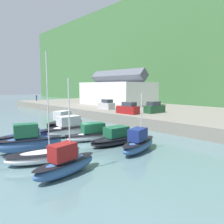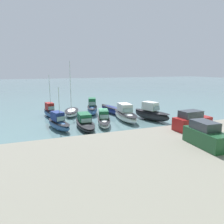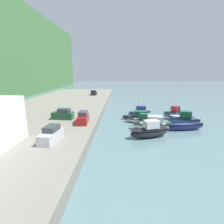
{
  "view_description": "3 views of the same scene",
  "coord_description": "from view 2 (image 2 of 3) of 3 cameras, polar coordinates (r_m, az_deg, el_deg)",
  "views": [
    {
      "loc": [
        21.6,
        -14.35,
        6.74
      ],
      "look_at": [
        -4.82,
        9.7,
        2.52
      ],
      "focal_mm": 35.0,
      "sensor_mm": 36.0,
      "label": 1
    },
    {
      "loc": [
        11.05,
        32.96,
        8.43
      ],
      "look_at": [
        0.16,
        5.21,
        2.47
      ],
      "focal_mm": 35.0,
      "sensor_mm": 36.0,
      "label": 2
    },
    {
      "loc": [
        -36.59,
        7.54,
        11.17
      ],
      "look_at": [
        -0.49,
        9.31,
        2.69
      ],
      "focal_mm": 28.0,
      "sensor_mm": 36.0,
      "label": 3
    }
  ],
  "objects": [
    {
      "name": "moored_boat_0",
      "position": [
        36.62,
        10.23,
        -0.38
      ],
      "size": [
        4.3,
        7.38,
        3.02
      ],
      "rotation": [
        0.0,
        0.0,
        0.33
      ],
      "color": "black",
      "rests_on": "ground_plane"
    },
    {
      "name": "parked_car_2",
      "position": [
        25.62,
        20.13,
        -2.36
      ],
      "size": [
        4.3,
        2.05,
        2.16
      ],
      "rotation": [
        0.0,
        0.0,
        1.63
      ],
      "color": "maroon",
      "rests_on": "quay_promenade"
    },
    {
      "name": "moored_boat_7",
      "position": [
        40.59,
        -10.49,
        0.0
      ],
      "size": [
        4.14,
        7.01,
        9.69
      ],
      "rotation": [
        0.0,
        0.0,
        -0.28
      ],
      "color": "white",
      "rests_on": "ground_plane"
    },
    {
      "name": "moored_boat_8",
      "position": [
        40.06,
        -15.86,
        0.07
      ],
      "size": [
        2.57,
        5.96,
        7.37
      ],
      "rotation": [
        0.0,
        0.0,
        0.18
      ],
      "color": "#33568E",
      "rests_on": "ground_plane"
    },
    {
      "name": "moored_boat_5",
      "position": [
        41.16,
        0.12,
        0.58
      ],
      "size": [
        2.81,
        8.27,
        1.47
      ],
      "rotation": [
        0.0,
        0.0,
        0.16
      ],
      "color": "navy",
      "rests_on": "ground_plane"
    },
    {
      "name": "parked_car_1",
      "position": [
        20.75,
        23.31,
        -5.72
      ],
      "size": [
        2.07,
        4.31,
        2.16
      ],
      "rotation": [
        0.0,
        0.0,
        -0.06
      ],
      "color": "#1E4C2D",
      "rests_on": "quay_promenade"
    },
    {
      "name": "ground_plane",
      "position": [
        35.77,
        -2.81,
        -2.34
      ],
      "size": [
        320.0,
        320.0,
        0.0
      ],
      "primitive_type": "plane",
      "color": "slate"
    },
    {
      "name": "moored_boat_3",
      "position": [
        31.76,
        -7.12,
        -2.82
      ],
      "size": [
        2.71,
        8.04,
        2.08
      ],
      "rotation": [
        0.0,
        0.0,
        -0.06
      ],
      "color": "black",
      "rests_on": "ground_plane"
    },
    {
      "name": "moored_boat_6",
      "position": [
        41.18,
        -5.19,
        1.01
      ],
      "size": [
        3.62,
        6.86,
        2.97
      ],
      "rotation": [
        0.0,
        0.0,
        -0.29
      ],
      "color": "#33568E",
      "rests_on": "ground_plane"
    },
    {
      "name": "moored_boat_2",
      "position": [
        33.46,
        -2.19,
        -1.92
      ],
      "size": [
        4.03,
        8.23,
        2.2
      ],
      "rotation": [
        0.0,
        0.0,
        -0.28
      ],
      "color": "silver",
      "rests_on": "ground_plane"
    },
    {
      "name": "moored_boat_1",
      "position": [
        35.86,
        3.49,
        -0.64
      ],
      "size": [
        3.01,
        8.23,
        2.77
      ],
      "rotation": [
        0.0,
        0.0,
        -0.07
      ],
      "color": "silver",
      "rests_on": "ground_plane"
    },
    {
      "name": "moored_boat_4",
      "position": [
        31.6,
        -13.8,
        -2.81
      ],
      "size": [
        3.29,
        6.46,
        6.04
      ],
      "rotation": [
        0.0,
        0.0,
        0.26
      ],
      "color": "#33568E",
      "rests_on": "ground_plane"
    }
  ]
}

